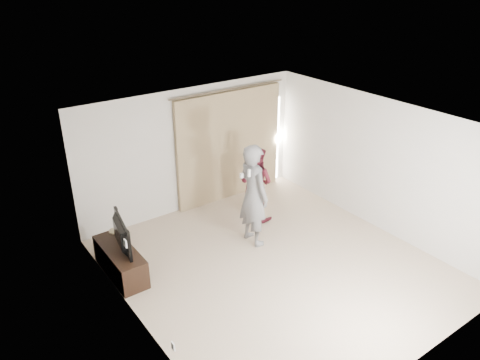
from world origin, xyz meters
The scene contains 10 objects.
floor centered at (0.00, 0.00, 0.00)m, with size 5.50×5.50×0.00m, color #C5AF94.
wall_back centered at (0.00, 2.75, 1.30)m, with size 5.00×0.04×2.60m, color beige.
wall_left centered at (-2.50, 0.00, 1.30)m, with size 0.04×5.50×2.60m.
ceiling centered at (0.00, 0.00, 2.60)m, with size 5.00×5.50×0.01m, color silver.
curtain centered at (0.91, 2.68, 1.20)m, with size 2.80×0.11×2.46m.
tv_console centered at (-2.27, 1.36, 0.25)m, with size 0.45×1.30×0.50m, color black.
tv centered at (-2.27, 1.36, 0.78)m, with size 0.95×0.13×0.55m, color black.
scratching_post centered at (-2.10, 1.92, 0.21)m, with size 0.39×0.39×0.52m.
person_man centered at (0.17, 0.87, 0.98)m, with size 0.47×0.71×1.96m.
person_woman centered at (0.76, 1.57, 0.78)m, with size 0.81×0.91×1.55m.
Camera 1 is at (-4.45, -5.11, 4.87)m, focal length 35.00 mm.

